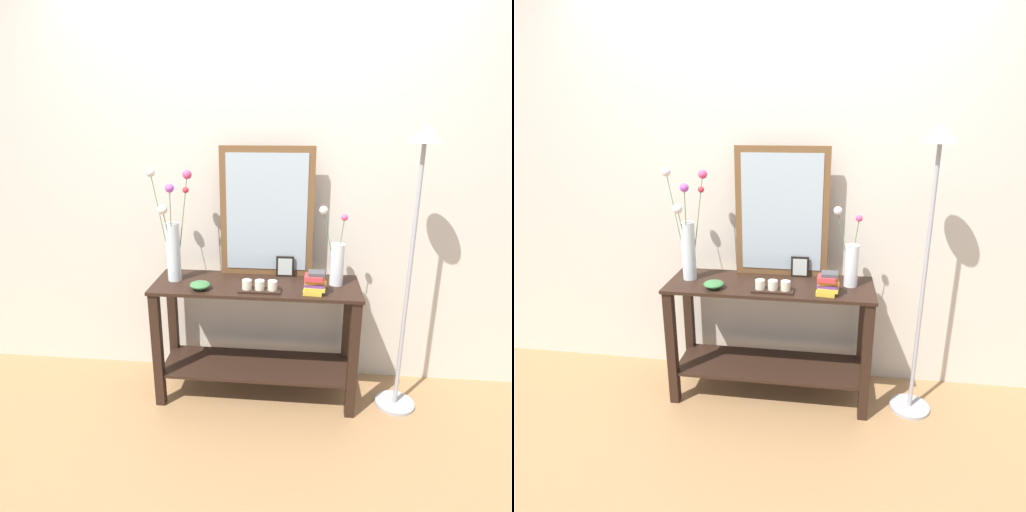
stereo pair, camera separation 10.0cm
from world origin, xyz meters
The scene contains 11 objects.
ground_plane centered at (0.00, 0.00, -0.01)m, with size 7.00×6.00×0.02m, color #997047.
wall_back centered at (0.00, 0.33, 1.35)m, with size 6.40×0.08×2.70m, color beige.
console_table centered at (0.00, 0.00, 0.47)m, with size 1.24×0.42×0.77m.
mirror_leaning centered at (0.05, 0.18, 1.17)m, with size 0.57×0.03×0.80m.
tall_vase_left centered at (-0.51, 0.02, 1.03)m, with size 0.25×0.22×0.68m.
vase_right centered at (0.47, 0.04, 0.92)m, with size 0.16×0.08×0.48m.
candle_tray centered at (0.03, -0.12, 0.79)m, with size 0.24×0.09×0.07m.
picture_frame_small centered at (0.17, 0.14, 0.83)m, with size 0.11×0.01×0.13m.
decorative_bowl centered at (-0.32, -0.12, 0.79)m, with size 0.12×0.12×0.05m.
book_stack centered at (0.34, -0.12, 0.83)m, with size 0.13×0.10×0.13m.
floor_lamp centered at (0.88, -0.04, 1.15)m, with size 0.24×0.24×1.70m.
Camera 1 is at (0.24, -2.40, 1.71)m, focal length 30.06 mm.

